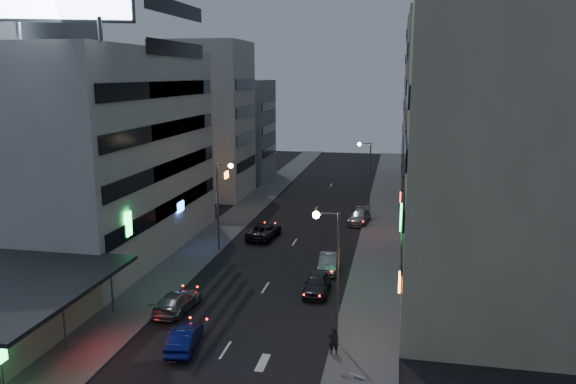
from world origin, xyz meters
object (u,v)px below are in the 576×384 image
(parked_car_right_mid, at_px, (328,263))
(parked_car_right_far, at_px, (359,217))
(parked_car_left, at_px, (264,230))
(person, at_px, (334,341))
(road_car_blue, at_px, (185,338))
(road_car_silver, at_px, (177,301))
(scooter_silver_b, at_px, (367,369))
(parked_car_right_near, at_px, (317,283))

(parked_car_right_mid, distance_m, parked_car_right_far, 15.76)
(parked_car_left, bearing_deg, person, 117.07)
(road_car_blue, bearing_deg, person, 177.51)
(road_car_silver, bearing_deg, scooter_silver_b, 158.85)
(parked_car_right_mid, relative_size, parked_car_left, 0.78)
(parked_car_right_mid, relative_size, person, 2.53)
(road_car_blue, distance_m, scooter_silver_b, 10.78)
(parked_car_left, distance_m, person, 24.31)
(parked_car_right_mid, height_order, scooter_silver_b, parked_car_right_mid)
(parked_car_right_near, distance_m, parked_car_right_far, 20.64)
(parked_car_left, xyz_separation_m, road_car_silver, (-1.63, -18.19, -0.06))
(scooter_silver_b, bearing_deg, parked_car_left, 49.02)
(parked_car_right_mid, xyz_separation_m, scooter_silver_b, (4.11, -16.31, -0.08))
(person, bearing_deg, road_car_silver, -40.11)
(parked_car_right_mid, bearing_deg, scooter_silver_b, -78.60)
(road_car_blue, xyz_separation_m, road_car_silver, (-2.48, 5.00, 0.01))
(parked_car_right_near, distance_m, parked_car_left, 14.99)
(parked_car_left, height_order, road_car_blue, parked_car_left)
(person, bearing_deg, parked_car_left, -86.52)
(parked_car_right_far, relative_size, road_car_blue, 1.17)
(parked_car_right_far, bearing_deg, person, -82.03)
(parked_car_right_near, xyz_separation_m, parked_car_right_mid, (0.21, 4.87, -0.05))
(parked_car_left, distance_m, parked_car_right_far, 11.55)
(parked_car_right_mid, relative_size, road_car_silver, 0.89)
(parked_car_left, bearing_deg, scooter_silver_b, 119.14)
(parked_car_left, bearing_deg, parked_car_right_far, -135.93)
(parked_car_right_near, bearing_deg, parked_car_right_mid, 87.41)
(parked_car_right_mid, relative_size, parked_car_right_far, 0.87)
(parked_car_right_mid, distance_m, parked_car_left, 11.11)
(parked_car_right_near, relative_size, parked_car_right_far, 0.91)
(road_car_blue, bearing_deg, parked_car_right_near, -130.30)
(parked_car_right_far, height_order, road_car_silver, parked_car_right_far)
(road_car_silver, bearing_deg, person, 164.19)
(road_car_silver, relative_size, person, 2.85)
(parked_car_left, distance_m, road_car_silver, 18.26)
(parked_car_left, height_order, scooter_silver_b, parked_car_left)
(parked_car_right_far, relative_size, scooter_silver_b, 2.98)
(parked_car_right_near, distance_m, scooter_silver_b, 12.22)
(parked_car_left, bearing_deg, parked_car_right_mid, 135.96)
(road_car_blue, xyz_separation_m, person, (8.69, 0.83, 0.27))
(road_car_silver, relative_size, scooter_silver_b, 2.93)
(parked_car_right_near, height_order, scooter_silver_b, parked_car_right_near)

